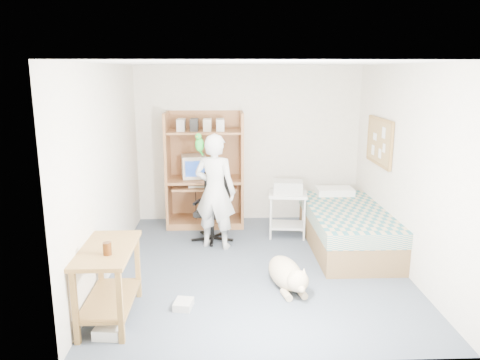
{
  "coord_description": "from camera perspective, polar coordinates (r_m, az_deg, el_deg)",
  "views": [
    {
      "loc": [
        -0.42,
        -5.5,
        2.43
      ],
      "look_at": [
        -0.2,
        0.33,
        1.05
      ],
      "focal_mm": 35.0,
      "sensor_mm": 36.0,
      "label": 1
    }
  ],
  "objects": [
    {
      "name": "floor",
      "position": [
        6.02,
        2.06,
        -10.49
      ],
      "size": [
        4.0,
        4.0,
        0.0
      ],
      "primitive_type": "plane",
      "color": "#46525F",
      "rests_on": "ground"
    },
    {
      "name": "wall_back",
      "position": [
        7.6,
        1.03,
        4.37
      ],
      "size": [
        3.6,
        0.02,
        2.5
      ],
      "primitive_type": "cube",
      "color": "beige",
      "rests_on": "floor"
    },
    {
      "name": "wall_right",
      "position": [
        6.04,
        19.44,
        1.29
      ],
      "size": [
        0.02,
        4.0,
        2.5
      ],
      "primitive_type": "cube",
      "color": "beige",
      "rests_on": "floor"
    },
    {
      "name": "wall_left",
      "position": [
        5.79,
        -15.91,
        1.03
      ],
      "size": [
        0.02,
        4.0,
        2.5
      ],
      "primitive_type": "cube",
      "color": "beige",
      "rests_on": "floor"
    },
    {
      "name": "ceiling",
      "position": [
        5.51,
        2.28,
        14.03
      ],
      "size": [
        3.6,
        4.0,
        0.02
      ],
      "primitive_type": "cube",
      "color": "white",
      "rests_on": "wall_back"
    },
    {
      "name": "computer_hutch",
      "position": [
        7.41,
        -4.28,
        0.73
      ],
      "size": [
        1.2,
        0.63,
        1.8
      ],
      "color": "brown",
      "rests_on": "floor"
    },
    {
      "name": "bed",
      "position": [
        6.7,
        12.9,
        -5.68
      ],
      "size": [
        1.02,
        2.02,
        0.66
      ],
      "color": "brown",
      "rests_on": "floor"
    },
    {
      "name": "side_desk",
      "position": [
        4.84,
        -15.74,
        -10.77
      ],
      "size": [
        0.5,
        1.0,
        0.75
      ],
      "color": "brown",
      "rests_on": "floor"
    },
    {
      "name": "corkboard",
      "position": [
        6.83,
        16.63,
        4.5
      ],
      "size": [
        0.04,
        0.94,
        0.66
      ],
      "color": "#9E7846",
      "rests_on": "wall_right"
    },
    {
      "name": "office_chair",
      "position": [
        6.84,
        -3.24,
        -4.48
      ],
      "size": [
        0.55,
        0.56,
        0.96
      ],
      "rotation": [
        0.0,
        0.0,
        -0.35
      ],
      "color": "black",
      "rests_on": "floor"
    },
    {
      "name": "person",
      "position": [
        6.42,
        -3.06,
        -1.41
      ],
      "size": [
        0.68,
        0.56,
        1.6
      ],
      "primitive_type": "imported",
      "rotation": [
        0.0,
        0.0,
        2.79
      ],
      "color": "silver",
      "rests_on": "floor"
    },
    {
      "name": "parrot",
      "position": [
        6.31,
        -4.97,
        4.46
      ],
      "size": [
        0.12,
        0.2,
        0.32
      ],
      "rotation": [
        0.0,
        0.0,
        -0.35
      ],
      "color": "#148E27",
      "rests_on": "person"
    },
    {
      "name": "dog",
      "position": [
        5.44,
        5.76,
        -11.32
      ],
      "size": [
        0.47,
        1.03,
        0.39
      ],
      "rotation": [
        0.0,
        0.0,
        0.21
      ],
      "color": "#CCB289",
      "rests_on": "floor"
    },
    {
      "name": "printer_cart",
      "position": [
        6.97,
        5.82,
        -3.35
      ],
      "size": [
        0.6,
        0.51,
        0.66
      ],
      "rotation": [
        0.0,
        0.0,
        -0.13
      ],
      "color": "silver",
      "rests_on": "floor"
    },
    {
      "name": "printer",
      "position": [
        6.89,
        5.88,
        -0.85
      ],
      "size": [
        0.46,
        0.37,
        0.18
      ],
      "primitive_type": "cube",
      "rotation": [
        0.0,
        0.0,
        -0.13
      ],
      "color": "#A7A7A3",
      "rests_on": "printer_cart"
    },
    {
      "name": "crt_monitor",
      "position": [
        7.4,
        -5.66,
        1.67
      ],
      "size": [
        0.42,
        0.44,
        0.35
      ],
      "rotation": [
        0.0,
        0.0,
        0.15
      ],
      "color": "beige",
      "rests_on": "computer_hutch"
    },
    {
      "name": "keyboard",
      "position": [
        7.3,
        -4.53,
        -0.7
      ],
      "size": [
        0.46,
        0.19,
        0.03
      ],
      "primitive_type": "cube",
      "rotation": [
        0.0,
        0.0,
        0.06
      ],
      "color": "beige",
      "rests_on": "computer_hutch"
    },
    {
      "name": "pencil_cup",
      "position": [
        7.32,
        -1.96,
        0.6
      ],
      "size": [
        0.08,
        0.08,
        0.12
      ],
      "primitive_type": "cylinder",
      "color": "gold",
      "rests_on": "computer_hutch"
    },
    {
      "name": "drink_glass",
      "position": [
        4.55,
        -15.88,
        -8.05
      ],
      "size": [
        0.08,
        0.08,
        0.12
      ],
      "primitive_type": "cylinder",
      "color": "#401F0A",
      "rests_on": "side_desk"
    },
    {
      "name": "floor_box_a",
      "position": [
        4.74,
        -15.74,
        -17.36
      ],
      "size": [
        0.27,
        0.23,
        0.1
      ],
      "primitive_type": "cube",
      "rotation": [
        0.0,
        0.0,
        -0.13
      ],
      "color": "white",
      "rests_on": "floor"
    },
    {
      "name": "floor_box_b",
      "position": [
        5.08,
        -6.9,
        -14.82
      ],
      "size": [
        0.22,
        0.25,
        0.08
      ],
      "primitive_type": "cube",
      "rotation": [
        0.0,
        0.0,
        -0.17
      ],
      "color": "#B3B3AE",
      "rests_on": "floor"
    }
  ]
}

